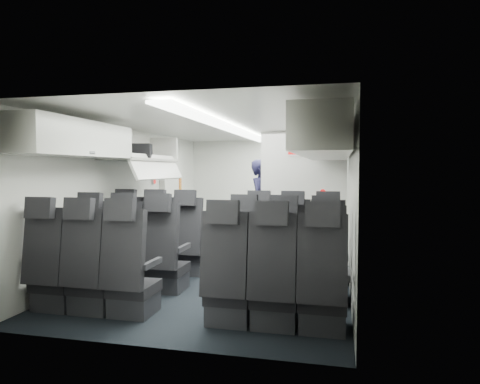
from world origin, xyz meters
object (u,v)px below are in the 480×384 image
at_px(boarding_door, 172,198).
at_px(seat_row_rear, 178,281).
at_px(galley_unit, 309,196).
at_px(flight_attendant, 262,205).
at_px(seat_row_front, 225,248).
at_px(carry_on_bag, 139,151).
at_px(seat_row_mid, 205,262).

bearing_deg(boarding_door, seat_row_rear, -67.13).
bearing_deg(boarding_door, galley_unit, 24.28).
bearing_deg(flight_attendant, seat_row_front, -169.17).
bearing_deg(seat_row_rear, flight_attendant, 88.00).
distance_m(galley_unit, flight_attendant, 1.38).
distance_m(flight_attendant, carry_on_bag, 2.67).
xyz_separation_m(boarding_door, flight_attendant, (1.78, 0.06, -0.10)).
xyz_separation_m(seat_row_mid, galley_unit, (0.95, 4.15, 0.55)).
distance_m(seat_row_front, carry_on_bag, 1.95).
bearing_deg(carry_on_bag, seat_row_front, -20.65).
distance_m(seat_row_rear, carry_on_bag, 2.76).
bearing_deg(seat_row_front, seat_row_mid, -90.00).
bearing_deg(seat_row_mid, flight_attendant, 87.40).
relative_size(seat_row_front, flight_attendant, 1.96).
xyz_separation_m(galley_unit, flight_attendant, (-0.81, -1.11, -0.10)).
bearing_deg(flight_attendant, boarding_door, 106.45).
height_order(seat_row_mid, carry_on_bag, carry_on_bag).
height_order(galley_unit, flight_attendant, galley_unit).
bearing_deg(boarding_door, seat_row_front, -51.84).
height_order(boarding_door, carry_on_bag, carry_on_bag).
xyz_separation_m(seat_row_mid, flight_attendant, (0.14, 3.05, 0.45)).
bearing_deg(carry_on_bag, flight_attendant, 38.57).
bearing_deg(seat_row_rear, carry_on_bag, 125.07).
distance_m(seat_row_rear, galley_unit, 5.17).
relative_size(seat_row_rear, galley_unit, 1.75).
xyz_separation_m(seat_row_front, seat_row_mid, (0.00, -0.90, 0.00)).
distance_m(seat_row_front, flight_attendant, 2.20).
height_order(galley_unit, carry_on_bag, galley_unit).
height_order(seat_row_mid, seat_row_rear, same).
xyz_separation_m(seat_row_rear, carry_on_bag, (-1.37, 1.95, 1.38)).
bearing_deg(seat_row_front, carry_on_bag, 173.68).
bearing_deg(seat_row_mid, carry_on_bag, 142.49).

